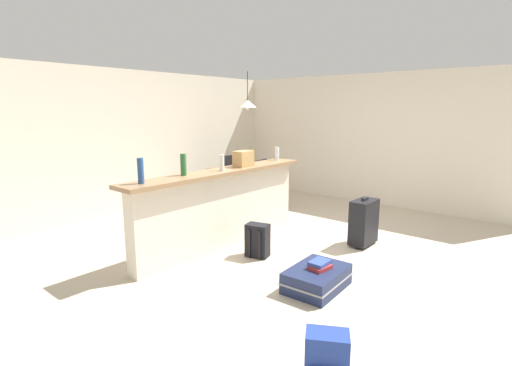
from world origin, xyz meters
TOP-DOWN VIEW (x-y plane):
  - ground_plane at (0.00, 0.00)m, footprint 13.00×13.00m
  - wall_back at (0.00, 3.05)m, footprint 6.60×0.10m
  - wall_right at (3.05, 0.30)m, footprint 0.10×6.00m
  - partition_half_wall at (-0.59, 0.53)m, footprint 2.80×0.20m
  - bar_countertop at (-0.59, 0.53)m, footprint 2.96×0.40m
  - bottle_blue at (-1.80, 0.53)m, footprint 0.07×0.07m
  - bottle_green at (-1.17, 0.59)m, footprint 0.07×0.07m
  - bottle_white at (-0.62, 0.48)m, footprint 0.06×0.06m
  - bottle_amber at (0.04, 0.54)m, footprint 0.07×0.07m
  - bottle_clear at (0.68, 0.57)m, footprint 0.07×0.07m
  - grocery_bag at (-0.17, 0.52)m, footprint 0.26×0.18m
  - dining_table at (1.22, 1.80)m, footprint 1.10×0.80m
  - dining_chair_near_partition at (1.22, 1.23)m, footprint 0.44×0.44m
  - dining_chair_far_side at (1.30, 2.34)m, footprint 0.41×0.41m
  - pendant_lamp at (1.29, 1.71)m, footprint 0.34×0.34m
  - suitcase_flat_navy at (-0.87, -1.13)m, footprint 0.84×0.52m
  - backpack_blue at (-2.12, -1.95)m, footprint 0.32×0.33m
  - suitcase_upright_black at (0.65, -0.94)m, footprint 0.44×0.24m
  - backpack_black at (-0.58, -0.09)m, footprint 0.30×0.32m
  - book_stack at (-0.86, -1.15)m, footprint 0.25×0.20m

SIDE VIEW (x-z plane):
  - ground_plane at x=0.00m, z-range -0.05..0.00m
  - suitcase_flat_navy at x=-0.87m, z-range 0.00..0.22m
  - backpack_blue at x=-2.12m, z-range -0.01..0.41m
  - backpack_black at x=-0.58m, z-range -0.01..0.41m
  - book_stack at x=-0.86m, z-range 0.22..0.30m
  - suitcase_upright_black at x=0.65m, z-range 0.00..0.67m
  - partition_half_wall at x=-0.59m, z-range 0.00..0.99m
  - dining_chair_near_partition at x=1.22m, z-range 0.05..0.98m
  - dining_chair_far_side at x=1.30m, z-range 0.05..0.98m
  - dining_table at x=1.22m, z-range 0.28..1.02m
  - bar_countertop at x=-0.59m, z-range 0.99..1.04m
  - bottle_clear at x=0.68m, z-range 1.04..1.25m
  - bottle_white at x=-0.62m, z-range 1.04..1.25m
  - grocery_bag at x=-0.17m, z-range 1.04..1.26m
  - bottle_amber at x=0.04m, z-range 1.04..1.26m
  - bottle_green at x=-1.17m, z-range 1.04..1.30m
  - bottle_blue at x=-1.80m, z-range 1.04..1.32m
  - wall_back at x=0.00m, z-range 0.00..2.50m
  - wall_right at x=3.05m, z-range 0.00..2.50m
  - pendant_lamp at x=1.29m, z-range 1.58..2.27m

